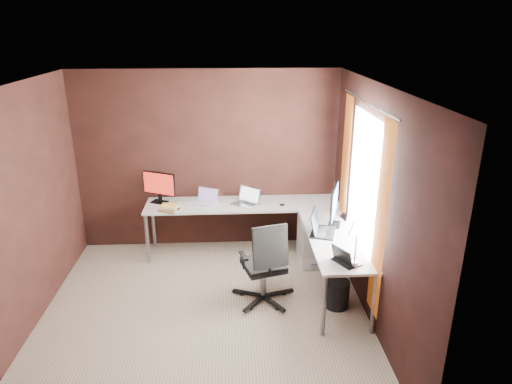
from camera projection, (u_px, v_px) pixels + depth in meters
The scene contains 15 objects.
room at pixel (234, 206), 4.71m from camera, with size 3.60×3.60×2.50m.
desk at pixel (273, 220), 5.85m from camera, with size 2.65×2.25×0.73m.
drawer_pedestal at pixel (315, 241), 6.12m from camera, with size 0.42×0.50×0.60m, color silver.
monitor_left at pixel (159, 185), 6.20m from camera, with size 0.46×0.24×0.43m.
monitor_right at pixel (334, 204), 5.48m from camera, with size 0.23×0.57×0.48m.
laptop_white at pixel (206, 200), 6.24m from camera, with size 0.35×0.31×0.20m.
laptop_silver at pixel (247, 201), 6.20m from camera, with size 0.42×0.40×0.23m.
laptop_black_big at pixel (320, 228), 5.35m from camera, with size 0.37×0.45×0.25m.
laptop_black_small at pixel (345, 259), 4.67m from camera, with size 0.31×0.34×0.19m.
book_stack at pixel (169, 208), 6.00m from camera, with size 0.29×0.26×0.08m.
mouse_left at pixel (177, 209), 6.01m from camera, with size 0.08×0.05×0.03m, color black.
mouse_corner at pixel (282, 205), 6.15m from camera, with size 0.08×0.05×0.03m, color black.
desk_lamp at pixel (349, 233), 4.56m from camera, with size 0.18×0.21×0.55m.
office_chair at pixel (265, 278), 5.23m from camera, with size 0.57×0.60×1.02m.
wastebasket at pixel (337, 294), 5.18m from camera, with size 0.28×0.28×0.32m, color black.
Camera 1 is at (0.33, -4.31, 3.04)m, focal length 32.00 mm.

